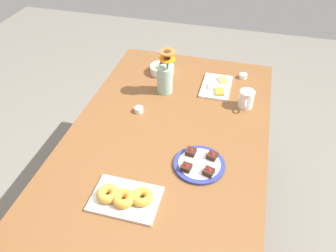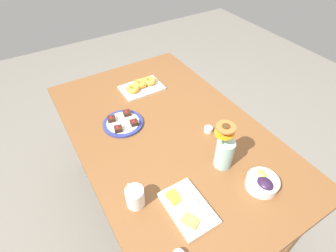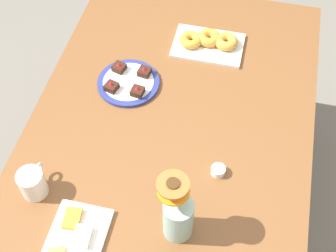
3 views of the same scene
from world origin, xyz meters
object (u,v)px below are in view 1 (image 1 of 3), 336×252
Objects in this scene: jam_cup_berry at (139,109)px; flower_vase at (165,77)px; dining_table at (168,144)px; jam_cup_honey at (243,76)px; coffee_mug at (246,99)px; grape_bowl at (162,68)px; dessert_plate at (199,164)px; croissant_platter at (125,197)px; cheese_platter at (217,86)px.

flower_vase is at bearing 158.61° from jam_cup_berry.
dining_table is 0.70m from jam_cup_honey.
grape_bowl is at bearing -112.73° from coffee_mug.
grape_bowl is at bearing -161.52° from dining_table.
coffee_mug is 0.50× the size of dessert_plate.
flower_vase is at bearing -162.57° from dining_table.
coffee_mug is 0.53m from dessert_plate.
flower_vase is at bearing -176.72° from croissant_platter.
dining_table is at bearing 172.18° from croissant_platter.
jam_cup_honey is 1.00× the size of jam_cup_berry.
dining_table is 0.50m from coffee_mug.
coffee_mug is 0.23m from cheese_platter.
dessert_plate is at bearing 51.95° from jam_cup_berry.
dining_table is at bearing -133.55° from dessert_plate.
dining_table is 6.81× the size of dessert_plate.
jam_cup_berry is at bearing -70.51° from coffee_mug.
dessert_plate reaches higher than jam_cup_berry.
dessert_plate is (-0.27, 0.26, -0.01)m from croissant_platter.
croissant_platter is (1.00, 0.12, -0.01)m from grape_bowl.
dessert_plate is (0.19, 0.20, 0.10)m from dining_table.
flower_vase is (-0.03, -0.47, 0.05)m from coffee_mug.
cheese_platter is 0.95m from croissant_platter.
dessert_plate is (0.65, 0.02, 0.00)m from cheese_platter.
dessert_plate is (0.80, -0.13, -0.00)m from jam_cup_honey.
dessert_plate is at bearing 46.45° from dining_table.
grape_bowl is 0.22m from flower_vase.
cheese_platter is 0.21m from jam_cup_honey.
jam_cup_berry is (0.34, -0.38, 0.01)m from cheese_platter.
flower_vase is (0.20, 0.07, 0.07)m from grape_bowl.
flower_vase reaches higher than jam_cup_berry.
cheese_platter reaches higher than jam_cup_honey.
flower_vase reaches higher than jam_cup_honey.
grape_bowl reaches higher than dining_table.
coffee_mug reaches higher than cheese_platter.
flower_vase is at bearing -150.20° from dessert_plate.
croissant_platter is 5.83× the size of jam_cup_berry.
coffee_mug is 0.43× the size of flower_vase.
jam_cup_honey is 0.81m from dessert_plate.
dessert_plate is at bearing -9.13° from jam_cup_honey.
jam_cup_berry is at bearing -48.09° from cheese_platter.
jam_cup_berry is at bearing -46.66° from jam_cup_honey.
jam_cup_berry is (0.20, -0.56, -0.04)m from coffee_mug.
coffee_mug is at bearing 52.02° from cheese_platter.
jam_cup_berry is at bearing -166.92° from croissant_platter.
flower_vase reaches higher than coffee_mug.
flower_vase is (0.27, -0.43, 0.08)m from jam_cup_honey.
dining_table is at bearing -27.92° from jam_cup_honey.
jam_cup_honey is 0.72m from jam_cup_berry.
cheese_platter is 5.42× the size of jam_cup_honey.
croissant_platter is 0.81m from flower_vase.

